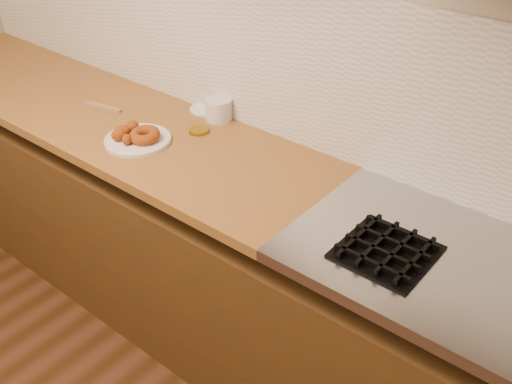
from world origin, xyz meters
TOP-DOWN VIEW (x-y plane):
  - wall_back at (0.00, 2.00)m, footprint 4.00×0.02m
  - base_cabinet at (0.00, 1.69)m, footprint 3.60×0.60m
  - butcher_block at (-0.65, 1.69)m, footprint 2.30×0.62m
  - backsplash at (0.00, 1.99)m, footprint 3.60×0.02m
  - burner_grates at (1.13, 1.61)m, footprint 0.91×0.26m
  - donut_plate at (-0.27, 1.60)m, footprint 0.25×0.25m
  - ring_donut at (-0.23, 1.61)m, footprint 0.13×0.13m
  - fried_dough_chunks at (-0.31, 1.58)m, footprint 0.14×0.15m
  - plastic_tub at (-0.15, 1.94)m, footprint 0.14×0.14m
  - tub_lid at (-0.25, 1.97)m, footprint 0.14×0.14m
  - brass_jar_lid at (-0.14, 1.81)m, footprint 0.09×0.09m
  - wooden_utensil at (-0.60, 1.71)m, footprint 0.18×0.06m

SIDE VIEW (x-z plane):
  - base_cabinet at x=0.00m, z-range 0.00..0.77m
  - butcher_block at x=-0.65m, z-range 0.86..0.90m
  - tub_lid at x=-0.25m, z-range 0.90..0.91m
  - brass_jar_lid at x=-0.14m, z-range 0.90..0.91m
  - wooden_utensil at x=-0.60m, z-range 0.90..0.91m
  - donut_plate at x=-0.27m, z-range 0.90..0.91m
  - burner_grates at x=1.13m, z-range 0.90..0.93m
  - fried_dough_chunks at x=-0.31m, z-range 0.91..0.96m
  - ring_donut at x=-0.23m, z-range 0.91..0.96m
  - plastic_tub at x=-0.15m, z-range 0.90..0.99m
  - backsplash at x=0.00m, z-range 0.90..1.50m
  - wall_back at x=0.00m, z-range 0.00..2.70m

